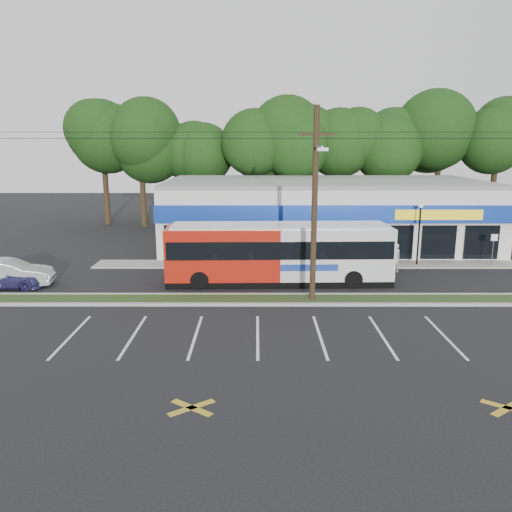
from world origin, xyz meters
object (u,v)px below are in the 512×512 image
Objects in this scene: car_silver at (8,274)px; pedestrian_a at (395,258)px; lamp_post at (419,227)px; metrobus at (279,252)px; car_blue at (7,277)px; sign_post at (494,244)px; car_dark at (320,256)px; pedestrian_b at (319,255)px; utility_pole at (311,199)px.

pedestrian_a reaches higher than car_silver.
lamp_post is at bearing -87.96° from car_silver.
car_blue is (-15.76, -1.00, -1.24)m from metrobus.
sign_post is at bearing -2.58° from lamp_post.
car_dark reaches higher than car_blue.
car_silver is (-30.34, -5.02, -0.74)m from sign_post.
lamp_post reaches higher than pedestrian_a.
pedestrian_b is (-0.04, 0.23, 0.01)m from car_dark.
car_silver is 19.27m from pedestrian_b.
pedestrian_b reaches higher than car_dark.
utility_pole reaches higher than car_dark.
utility_pole is at bearing -69.33° from metrobus.
car_silver is 2.95× the size of pedestrian_b.
lamp_post is 0.88× the size of car_dark.
car_dark is (2.95, 3.77, -1.06)m from metrobus.
car_dark is at bearing 78.44° from utility_pole.
utility_pole is at bearing 32.50° from pedestrian_a.
sign_post is at bearing 30.15° from utility_pole.
car_blue is 23.65m from pedestrian_a.
car_dark is 2.89× the size of pedestrian_b.
metrobus is 7.04× the size of pedestrian_a.
car_dark reaches higher than car_silver.
metrobus is at bearing 6.18° from pedestrian_a.
metrobus is 2.70× the size of car_silver.
pedestrian_b reaches higher than car_blue.
pedestrian_a is (4.67, -1.23, 0.12)m from car_dark.
metrobus reaches higher than pedestrian_a.
pedestrian_a is (23.34, 3.48, 0.13)m from car_silver.
sign_post reaches higher than car_silver.
car_silver is (-17.17, 2.63, -4.60)m from utility_pole.
pedestrian_a is (23.38, 3.54, 0.31)m from car_blue.
utility_pole is 11.36× the size of car_blue.
car_silver is at bearing -38.50° from car_blue.
sign_post reaches higher than pedestrian_a.
car_dark is 4.83m from pedestrian_a.
car_silver is 0.19m from car_blue.
car_blue is 19.33m from pedestrian_b.
pedestrian_b is (2.91, 4.00, -1.05)m from metrobus.
pedestrian_b is at bearing 79.08° from utility_pole.
metrobus reaches higher than pedestrian_b.
car_dark is 19.25m from car_silver.
pedestrian_a reaches higher than pedestrian_b.
sign_post is at bearing -90.26° from car_silver.
metrobus is at bearing -86.42° from car_blue.
car_dark is 19.31m from car_blue.
metrobus reaches higher than sign_post.
sign_post is at bearing -79.96° from car_dark.
utility_pole reaches higher than car_blue.
lamp_post is 2.25× the size of pedestrian_a.
car_dark is 0.24m from pedestrian_b.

